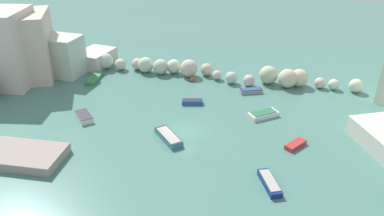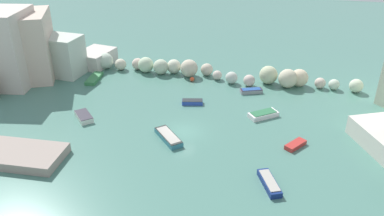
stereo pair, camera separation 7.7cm
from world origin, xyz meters
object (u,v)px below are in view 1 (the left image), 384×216
at_px(moored_boat_2, 84,117).
at_px(moored_boat_3, 94,79).
at_px(moored_boat_0, 296,145).
at_px(moored_boat_7, 263,114).
at_px(channel_buoy, 192,79).
at_px(stone_dock, 21,155).
at_px(moored_boat_4, 169,137).
at_px(moored_boat_1, 192,102).
at_px(moored_boat_5, 251,91).
at_px(moored_boat_6, 270,183).

distance_m(moored_boat_2, moored_boat_3, 12.15).
bearing_deg(moored_boat_0, moored_boat_7, 68.65).
xyz_separation_m(channel_buoy, moored_boat_7, (11.25, -8.55, -0.03)).
relative_size(stone_dock, moored_boat_7, 2.27).
relative_size(moored_boat_3, moored_boat_4, 1.05).
distance_m(moored_boat_0, moored_boat_1, 15.24).
distance_m(moored_boat_1, moored_boat_3, 16.78).
height_order(moored_boat_5, moored_boat_7, moored_boat_7).
bearing_deg(stone_dock, channel_buoy, 62.66).
height_order(stone_dock, moored_boat_7, stone_dock).
height_order(stone_dock, moored_boat_5, stone_dock).
height_order(stone_dock, moored_boat_4, stone_dock).
bearing_deg(moored_boat_5, channel_buoy, 145.92).
height_order(channel_buoy, moored_boat_7, channel_buoy).
xyz_separation_m(channel_buoy, moored_boat_0, (15.21, -14.55, -0.10)).
xyz_separation_m(stone_dock, moored_boat_3, (-2.14, 20.65, -0.23)).
bearing_deg(moored_boat_3, channel_buoy, 95.20).
xyz_separation_m(channel_buoy, moored_boat_6, (12.89, -21.96, -0.02)).
height_order(moored_boat_5, moored_boat_6, moored_boat_6).
distance_m(channel_buoy, moored_boat_0, 21.05).
relative_size(moored_boat_1, moored_boat_4, 0.68).
distance_m(moored_boat_3, moored_boat_4, 20.68).
bearing_deg(moored_boat_6, moored_boat_2, 47.84).
bearing_deg(moored_boat_4, moored_boat_7, -94.18).
distance_m(moored_boat_2, moored_boat_4, 11.64).
bearing_deg(moored_boat_0, moored_boat_5, 61.24).
relative_size(moored_boat_4, moored_boat_7, 1.11).
relative_size(stone_dock, moored_boat_5, 2.69).
relative_size(moored_boat_4, moored_boat_5, 1.31).
height_order(moored_boat_4, moored_boat_5, moored_boat_4).
relative_size(stone_dock, moored_boat_4, 2.05).
distance_m(channel_buoy, moored_boat_6, 25.47).
distance_m(channel_buoy, moored_boat_4, 16.52).
relative_size(moored_boat_2, moored_boat_3, 0.74).
relative_size(moored_boat_3, moored_boat_7, 1.16).
bearing_deg(moored_boat_3, moored_boat_2, 13.86).
bearing_deg(moored_boat_7, moored_boat_0, 84.74).
bearing_deg(moored_boat_1, stone_dock, 36.27).
xyz_separation_m(channel_buoy, moored_boat_3, (-14.44, -3.13, -0.08)).
distance_m(stone_dock, moored_boat_3, 20.77).
xyz_separation_m(stone_dock, moored_boat_5, (21.31, 21.90, -0.19)).
bearing_deg(moored_boat_0, moored_boat_1, 96.53).
bearing_deg(stone_dock, moored_boat_5, 45.78).
xyz_separation_m(moored_boat_3, moored_boat_7, (25.68, -5.42, 0.06)).
distance_m(channel_buoy, moored_boat_7, 14.13).
bearing_deg(moored_boat_2, moored_boat_6, 27.34).
xyz_separation_m(stone_dock, moored_boat_1, (14.13, 16.54, -0.21)).
bearing_deg(moored_boat_7, moored_boat_2, -23.23).
bearing_deg(moored_boat_1, moored_boat_3, -27.40).
bearing_deg(moored_boat_1, moored_boat_2, 18.01).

